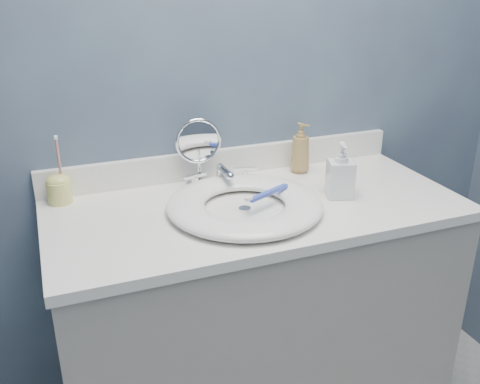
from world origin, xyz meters
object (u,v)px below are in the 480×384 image
toothbrush_holder (59,188)px  makeup_mirror (199,149)px  soap_bottle_amber (300,148)px  soap_bottle_clear (341,170)px

toothbrush_holder → makeup_mirror: bearing=-1.2°
makeup_mirror → toothbrush_holder: makeup_mirror is taller
soap_bottle_amber → toothbrush_holder: 0.78m
soap_bottle_amber → toothbrush_holder: toothbrush_holder is taller
soap_bottle_amber → soap_bottle_clear: bearing=-110.9°
makeup_mirror → soap_bottle_clear: 0.45m
makeup_mirror → soap_bottle_amber: size_ratio=1.28×
soap_bottle_amber → soap_bottle_clear: size_ratio=1.01×
makeup_mirror → toothbrush_holder: size_ratio=1.06×
soap_bottle_clear → soap_bottle_amber: bearing=112.6°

